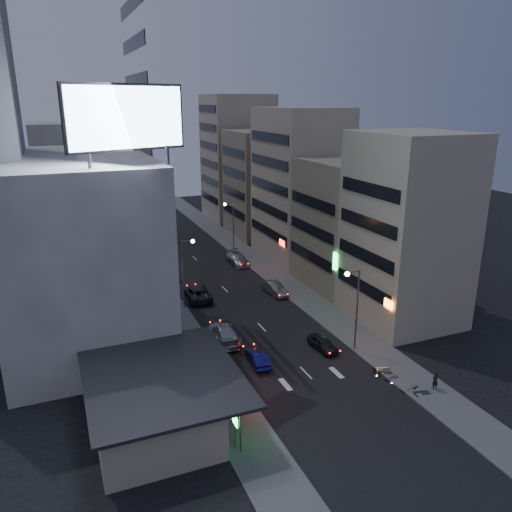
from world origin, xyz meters
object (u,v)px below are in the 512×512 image
parked_car_right_near (323,343)px  person (435,380)px  parked_car_right_mid (274,288)px  scooter_black_b (392,365)px  scooter_black_a (428,384)px  scooter_blue (395,370)px  scooter_silver_b (389,361)px  road_car_silver (224,333)px  road_car_blue (258,358)px  parked_car_left (197,293)px  parked_car_right_far (238,259)px  scooter_silver_a (413,378)px

parked_car_right_near → person: (5.03, -9.70, 0.29)m
parked_car_right_mid → person: bearing=-88.9°
parked_car_right_mid → scooter_black_b: parked_car_right_mid is taller
scooter_black_a → scooter_black_b: size_ratio=1.01×
scooter_blue → scooter_silver_b: 1.39m
parked_car_right_near → road_car_silver: (-8.15, 5.30, 0.22)m
parked_car_right_mid → road_car_silver: 13.73m
scooter_silver_b → road_car_blue: bearing=82.3°
road_car_blue → scooter_black_b: bearing=155.7°
parked_car_right_near → parked_car_left: bearing=108.9°
parked_car_right_near → parked_car_right_far: parked_car_right_far is taller
parked_car_left → road_car_silver: bearing=90.8°
scooter_silver_a → parked_car_right_mid: bearing=-16.7°
parked_car_right_mid → parked_car_right_far: (-0.12, 12.80, 0.06)m
road_car_blue → road_car_silver: road_car_silver is taller
parked_car_right_mid → parked_car_right_far: parked_car_right_far is taller
scooter_black_b → parked_car_right_far: bearing=27.6°
scooter_black_b → scooter_silver_b: 0.77m
road_car_silver → scooter_black_b: bearing=141.4°
road_car_silver → scooter_silver_a: size_ratio=3.05×
parked_car_left → person: size_ratio=3.57×
parked_car_right_mid → road_car_blue: (-8.53, -15.10, -0.10)m
scooter_black_a → scooter_silver_a: scooter_black_a is taller
scooter_black_a → parked_car_right_mid: bearing=20.7°
scooter_black_a → scooter_silver_b: 4.44m
road_car_silver → parked_car_right_mid: bearing=-130.1°
parked_car_right_far → person: (3.47, -37.40, 0.13)m
parked_car_right_far → person: size_ratio=3.40×
parked_car_right_near → scooter_blue: (3.39, -6.64, -0.02)m
parked_car_right_near → road_car_blue: parked_car_right_near is taller
parked_car_right_far → scooter_black_b: parked_car_right_far is taller
parked_car_right_mid → scooter_silver_b: parked_car_right_mid is taller
road_car_blue → parked_car_right_far: bearing=-101.7°
road_car_blue → road_car_silver: size_ratio=0.65×
scooter_black_a → scooter_silver_b: scooter_black_a is taller
scooter_silver_a → scooter_black_b: (-0.35, 2.42, 0.01)m
parked_car_right_mid → scooter_blue: size_ratio=2.72×
parked_car_right_near → scooter_silver_b: (3.74, -5.30, 0.02)m
scooter_silver_a → road_car_blue: bearing=30.4°
road_car_silver → person: (13.18, -15.00, 0.07)m
person → scooter_silver_b: bearing=-74.1°
parked_car_right_far → road_car_silver: (-9.71, -22.39, 0.06)m
scooter_black_a → scooter_silver_b: bearing=22.9°
scooter_silver_b → scooter_silver_a: bearing=-159.9°
road_car_silver → person: size_ratio=3.66×
person → scooter_silver_a: size_ratio=0.83×
parked_car_right_near → scooter_black_a: 10.63m
person → road_car_silver: bearing=-49.2°
person → parked_car_right_mid: bearing=-82.8°
road_car_blue → scooter_silver_a: scooter_silver_a is taller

